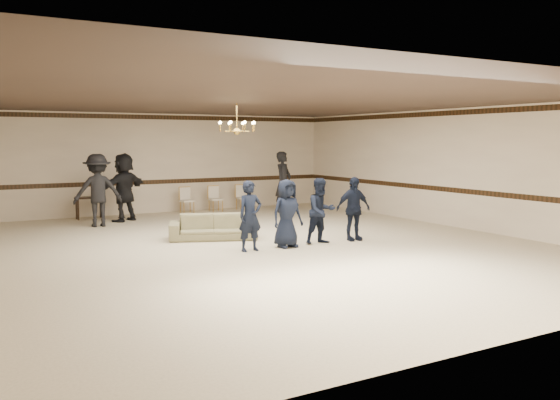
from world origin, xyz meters
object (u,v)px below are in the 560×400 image
at_px(banquet_chair_left, 187,201).
at_px(adult_right, 283,182).
at_px(boy_d, 353,209).
at_px(adult_mid, 124,187).
at_px(banquet_chair_mid, 216,199).
at_px(settee, 213,227).
at_px(boy_a, 250,216).
at_px(boy_b, 287,213).
at_px(boy_c, 321,211).
at_px(chandelier, 237,117).
at_px(banquet_chair_right, 243,198).
at_px(console_table, 89,208).
at_px(adult_left, 98,190).

bearing_deg(banquet_chair_left, adult_right, -26.97).
height_order(boy_d, adult_mid, adult_mid).
bearing_deg(banquet_chair_mid, settee, -110.66).
xyz_separation_m(adult_right, banquet_chair_left, (-2.89, 1.18, -0.57)).
distance_m(boy_a, boy_d, 2.70).
xyz_separation_m(boy_a, boy_b, (0.90, 0.00, 0.00)).
xyz_separation_m(boy_c, settee, (-1.90, 1.76, -0.45)).
height_order(boy_c, banquet_chair_mid, boy_c).
distance_m(boy_a, boy_c, 1.80).
bearing_deg(boy_c, adult_mid, 115.62).
xyz_separation_m(chandelier, boy_a, (-0.39, -1.45, -2.13)).
distance_m(banquet_chair_right, console_table, 5.00).
bearing_deg(boy_d, adult_left, 138.11).
height_order(boy_a, boy_c, same).
distance_m(adult_right, banquet_chair_mid, 2.30).
height_order(adult_mid, console_table, adult_mid).
distance_m(chandelier, boy_c, 2.93).
bearing_deg(banquet_chair_mid, adult_left, -156.85).
bearing_deg(boy_d, settee, 153.99).
distance_m(boy_d, adult_right, 5.69).
distance_m(chandelier, settee, 2.64).
bearing_deg(adult_mid, banquet_chair_left, 168.65).
height_order(adult_left, banquet_chair_right, adult_left).
distance_m(boy_c, boy_d, 0.90).
bearing_deg(boy_b, banquet_chair_mid, 76.09).
height_order(boy_d, console_table, boy_d).
height_order(chandelier, console_table, chandelier).
bearing_deg(banquet_chair_right, chandelier, -111.84).
bearing_deg(settee, chandelier, -11.19).
xyz_separation_m(boy_d, adult_mid, (-3.81, 5.93, 0.24)).
xyz_separation_m(boy_a, banquet_chair_mid, (2.10, 6.71, -0.33)).
height_order(boy_b, boy_c, same).
bearing_deg(boy_a, console_table, 102.38).
relative_size(adult_mid, banquet_chair_mid, 2.37).
xyz_separation_m(settee, adult_right, (4.10, 3.77, 0.69)).
bearing_deg(adult_mid, settee, 72.71).
bearing_deg(boy_a, boy_b, -2.98).
xyz_separation_m(adult_left, banquet_chair_mid, (4.11, 1.48, -0.57)).
distance_m(chandelier, adult_mid, 5.09).
relative_size(chandelier, boy_b, 0.63).
bearing_deg(boy_d, boy_a, -173.85).
bearing_deg(adult_mid, chandelier, 77.66).
height_order(boy_c, adult_mid, adult_mid).
bearing_deg(boy_a, banquet_chair_right, 62.23).
relative_size(boy_a, adult_right, 0.76).
distance_m(boy_a, adult_mid, 6.04).
distance_m(boy_b, settee, 2.08).
relative_size(boy_b, boy_d, 1.00).
xyz_separation_m(boy_c, console_table, (-3.70, 6.91, -0.42)).
distance_m(adult_mid, adult_right, 5.12).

